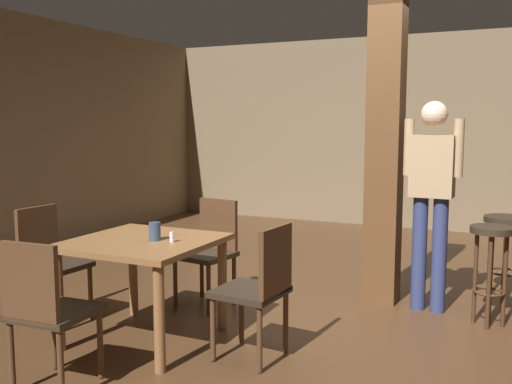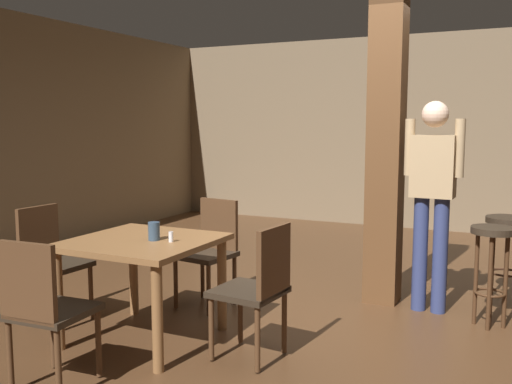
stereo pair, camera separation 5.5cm
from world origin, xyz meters
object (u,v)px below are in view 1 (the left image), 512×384
(chair_east, at_px, (260,285))
(salt_shaker, at_px, (172,237))
(chair_south, at_px, (46,307))
(bar_stool_near, at_px, (491,253))
(chair_west, at_px, (49,258))
(standing_person, at_px, (432,190))
(chair_north, at_px, (210,247))
(napkin_cup, at_px, (155,231))
(dining_table, at_px, (144,256))
(bar_stool_mid, at_px, (506,236))

(chair_east, relative_size, salt_shaker, 12.36)
(chair_south, bearing_deg, chair_east, 44.81)
(bar_stool_near, bearing_deg, chair_west, -156.45)
(salt_shaker, distance_m, standing_person, 2.15)
(chair_south, relative_size, salt_shaker, 12.36)
(chair_south, relative_size, standing_person, 0.52)
(chair_north, distance_m, salt_shaker, 0.93)
(chair_south, distance_m, napkin_cup, 0.95)
(napkin_cup, height_order, bar_stool_near, napkin_cup)
(chair_south, bearing_deg, chair_west, 134.21)
(salt_shaker, bearing_deg, dining_table, -178.21)
(dining_table, bearing_deg, chair_east, 1.59)
(dining_table, relative_size, bar_stool_mid, 1.29)
(napkin_cup, relative_size, salt_shaker, 1.79)
(chair_south, relative_size, bar_stool_mid, 1.20)
(chair_north, relative_size, bar_stool_near, 1.16)
(chair_west, xyz_separation_m, standing_person, (2.64, 1.52, 0.50))
(chair_east, distance_m, standing_person, 1.79)
(chair_east, bearing_deg, dining_table, -178.41)
(chair_north, distance_m, standing_person, 1.88)
(chair_west, height_order, bar_stool_mid, chair_west)
(bar_stool_mid, bearing_deg, standing_person, -134.49)
(chair_west, height_order, napkin_cup, chair_west)
(standing_person, distance_m, bar_stool_mid, 0.91)
(standing_person, bearing_deg, chair_west, -150.09)
(chair_west, height_order, bar_stool_near, chair_west)
(dining_table, xyz_separation_m, chair_south, (-0.03, -0.89, -0.11))
(chair_west, xyz_separation_m, bar_stool_near, (3.12, 1.36, 0.06))
(salt_shaker, distance_m, bar_stool_near, 2.41)
(chair_west, bearing_deg, dining_table, -0.29)
(standing_person, relative_size, bar_stool_mid, 2.32)
(chair_south, relative_size, bar_stool_near, 1.16)
(chair_east, xyz_separation_m, napkin_cup, (-0.80, -0.02, 0.29))
(dining_table, height_order, standing_person, standing_person)
(standing_person, bearing_deg, dining_table, -138.77)
(chair_east, bearing_deg, napkin_cup, -178.53)
(chair_east, height_order, napkin_cup, chair_east)
(napkin_cup, distance_m, bar_stool_near, 2.53)
(napkin_cup, bearing_deg, chair_east, 1.47)
(dining_table, height_order, chair_west, chair_west)
(chair_north, xyz_separation_m, bar_stool_near, (2.17, 0.48, 0.06))
(chair_west, bearing_deg, salt_shaker, 0.14)
(napkin_cup, distance_m, bar_stool_mid, 3.04)
(chair_east, relative_size, bar_stool_mid, 1.20)
(bar_stool_mid, bearing_deg, chair_south, -127.93)
(chair_south, xyz_separation_m, chair_north, (0.07, 1.77, 0.00))
(chair_east, relative_size, standing_person, 0.52)
(napkin_cup, height_order, bar_stool_mid, napkin_cup)
(chair_south, height_order, napkin_cup, chair_south)
(bar_stool_mid, bearing_deg, chair_north, -151.68)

